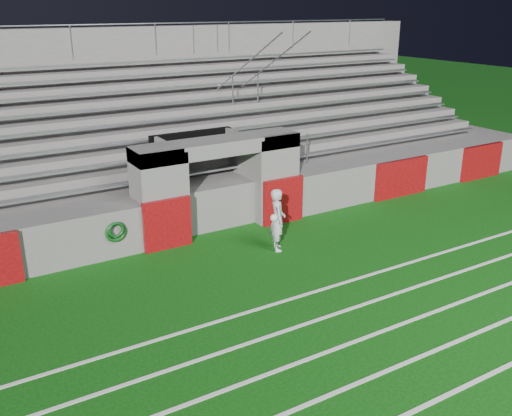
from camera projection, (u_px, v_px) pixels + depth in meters
ground at (288, 275)px, 13.51m from camera, size 90.00×90.00×0.00m
field_markings at (456, 391)px, 9.48m from camera, size 28.00×8.09×0.01m
stadium_structure at (158, 146)px, 19.42m from camera, size 26.00×8.48×5.42m
goalkeeper_with_ball at (278, 220)px, 14.65m from camera, size 0.60×0.71×1.65m
hose_coil at (116, 231)px, 14.07m from camera, size 0.53×0.14×0.56m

